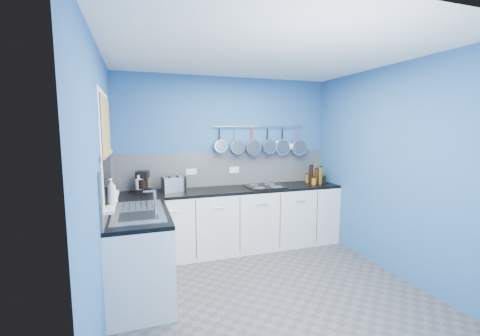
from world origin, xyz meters
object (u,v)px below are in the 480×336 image
soap_bottle_a (111,191)px  hob (265,186)px  toaster (174,184)px  paper_towel (140,184)px  coffee_maker (143,182)px  soap_bottle_b (112,194)px  canister (180,185)px

soap_bottle_a → hob: size_ratio=0.44×
toaster → hob: bearing=-17.1°
soap_bottle_a → paper_towel: (0.26, 1.20, -0.15)m
paper_towel → hob: (1.74, -0.10, -0.12)m
toaster → soap_bottle_a: bearing=-134.0°
soap_bottle_a → hob: 2.30m
toaster → hob: toaster is taller
paper_towel → coffee_maker: 0.04m
soap_bottle_b → toaster: size_ratio=0.56×
canister → paper_towel: bearing=-176.5°
soap_bottle_b → canister: (0.80, 1.18, -0.16)m
coffee_maker → toaster: 0.40m
toaster → hob: size_ratio=0.57×
paper_towel → toaster: bearing=-2.4°
soap_bottle_b → canister: size_ratio=1.20×
coffee_maker → hob: coffee_maker is taller
soap_bottle_b → toaster: soap_bottle_b is taller
paper_towel → soap_bottle_a: bearing=-102.4°
soap_bottle_a → canister: bearing=57.0°
soap_bottle_b → canister: bearing=55.9°
soap_bottle_b → toaster: bearing=58.2°
soap_bottle_a → canister: (0.80, 1.23, -0.20)m
paper_towel → canister: 0.54m
paper_towel → coffee_maker: bearing=-4.6°
canister → coffee_maker: bearing=-175.9°
soap_bottle_b → toaster: (0.70, 1.13, -0.14)m
paper_towel → canister: paper_towel is taller
paper_towel → canister: size_ratio=1.72×
soap_bottle_a → soap_bottle_b: size_ratio=1.39×
soap_bottle_a → toaster: bearing=59.3°
soap_bottle_b → coffee_maker: soap_bottle_b is taller
soap_bottle_a → hob: (2.01, 1.09, -0.26)m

